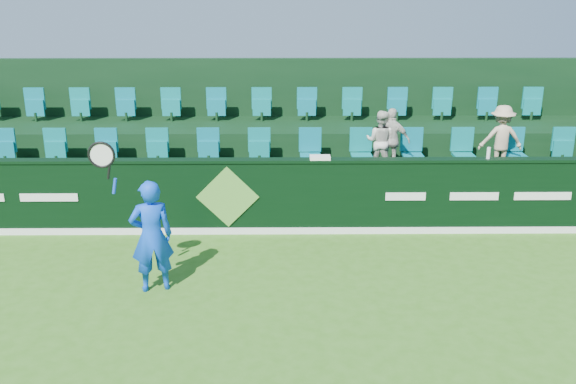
{
  "coord_description": "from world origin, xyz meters",
  "views": [
    {
      "loc": [
        0.96,
        -6.66,
        4.3
      ],
      "look_at": [
        1.04,
        2.8,
        1.15
      ],
      "focal_mm": 40.0,
      "sensor_mm": 36.0,
      "label": 1
    }
  ],
  "objects_px": {
    "drinks_bottle": "(488,153)",
    "spectator_left": "(380,141)",
    "tennis_player": "(151,235)",
    "towel": "(320,158)",
    "spectator_middle": "(392,140)",
    "spectator_right": "(501,139)"
  },
  "relations": [
    {
      "from": "drinks_bottle",
      "to": "spectator_left",
      "type": "bearing_deg",
      "value": 146.63
    },
    {
      "from": "tennis_player",
      "to": "towel",
      "type": "bearing_deg",
      "value": 41.22
    },
    {
      "from": "spectator_left",
      "to": "spectator_middle",
      "type": "xyz_separation_m",
      "value": [
        0.21,
        0.0,
        0.02
      ]
    },
    {
      "from": "spectator_middle",
      "to": "spectator_right",
      "type": "bearing_deg",
      "value": -155.54
    },
    {
      "from": "towel",
      "to": "spectator_middle",
      "type": "bearing_deg",
      "value": 38.35
    },
    {
      "from": "tennis_player",
      "to": "spectator_middle",
      "type": "distance_m",
      "value": 5.18
    },
    {
      "from": "spectator_middle",
      "to": "drinks_bottle",
      "type": "xyz_separation_m",
      "value": [
        1.49,
        -1.12,
        0.04
      ]
    },
    {
      "from": "spectator_middle",
      "to": "towel",
      "type": "height_order",
      "value": "spectator_middle"
    },
    {
      "from": "spectator_right",
      "to": "spectator_middle",
      "type": "bearing_deg",
      "value": 1.7
    },
    {
      "from": "spectator_middle",
      "to": "spectator_left",
      "type": "bearing_deg",
      "value": 24.46
    },
    {
      "from": "tennis_player",
      "to": "spectator_middle",
      "type": "relative_size",
      "value": 1.87
    },
    {
      "from": "tennis_player",
      "to": "spectator_right",
      "type": "height_order",
      "value": "tennis_player"
    },
    {
      "from": "drinks_bottle",
      "to": "tennis_player",
      "type": "bearing_deg",
      "value": -157.86
    },
    {
      "from": "spectator_left",
      "to": "drinks_bottle",
      "type": "relative_size",
      "value": 5.85
    },
    {
      "from": "tennis_player",
      "to": "spectator_right",
      "type": "distance_m",
      "value": 6.9
    },
    {
      "from": "spectator_left",
      "to": "towel",
      "type": "height_order",
      "value": "spectator_left"
    },
    {
      "from": "tennis_player",
      "to": "towel",
      "type": "xyz_separation_m",
      "value": [
        2.52,
        2.21,
        0.53
      ]
    },
    {
      "from": "tennis_player",
      "to": "towel",
      "type": "height_order",
      "value": "tennis_player"
    },
    {
      "from": "spectator_middle",
      "to": "drinks_bottle",
      "type": "distance_m",
      "value": 1.87
    },
    {
      "from": "tennis_player",
      "to": "spectator_middle",
      "type": "height_order",
      "value": "tennis_player"
    },
    {
      "from": "spectator_left",
      "to": "drinks_bottle",
      "type": "distance_m",
      "value": 2.04
    },
    {
      "from": "tennis_player",
      "to": "spectator_left",
      "type": "bearing_deg",
      "value": 41.77
    }
  ]
}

